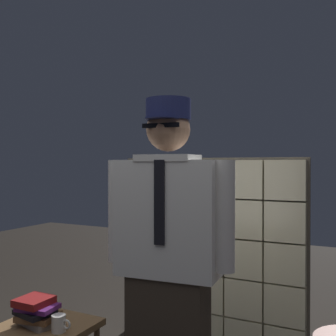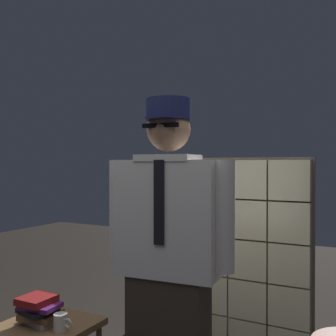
{
  "view_description": "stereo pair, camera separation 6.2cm",
  "coord_description": "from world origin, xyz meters",
  "px_view_note": "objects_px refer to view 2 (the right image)",
  "views": [
    {
      "loc": [
        1.14,
        -1.53,
        1.47
      ],
      "look_at": [
        0.21,
        0.31,
        1.45
      ],
      "focal_mm": 42.42,
      "sensor_mm": 36.0,
      "label": 1
    },
    {
      "loc": [
        1.2,
        -1.5,
        1.47
      ],
      "look_at": [
        0.21,
        0.31,
        1.45
      ],
      "focal_mm": 42.42,
      "sensor_mm": 36.0,
      "label": 2
    }
  ],
  "objects_px": {
    "standing_person": "(169,261)",
    "side_table": "(46,335)",
    "book_stack": "(39,310)",
    "coffee_mug": "(61,322)"
  },
  "relations": [
    {
      "from": "book_stack",
      "to": "side_table",
      "type": "bearing_deg",
      "value": 32.5
    },
    {
      "from": "standing_person",
      "to": "side_table",
      "type": "distance_m",
      "value": 0.91
    },
    {
      "from": "side_table",
      "to": "coffee_mug",
      "type": "relative_size",
      "value": 4.13
    },
    {
      "from": "standing_person",
      "to": "side_table",
      "type": "bearing_deg",
      "value": -174.03
    },
    {
      "from": "side_table",
      "to": "book_stack",
      "type": "relative_size",
      "value": 1.9
    },
    {
      "from": "standing_person",
      "to": "coffee_mug",
      "type": "relative_size",
      "value": 14.41
    },
    {
      "from": "standing_person",
      "to": "book_stack",
      "type": "height_order",
      "value": "standing_person"
    },
    {
      "from": "coffee_mug",
      "to": "standing_person",
      "type": "bearing_deg",
      "value": 16.18
    },
    {
      "from": "book_stack",
      "to": "coffee_mug",
      "type": "xyz_separation_m",
      "value": [
        0.18,
        -0.0,
        -0.04
      ]
    },
    {
      "from": "book_stack",
      "to": "coffee_mug",
      "type": "distance_m",
      "value": 0.18
    }
  ]
}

